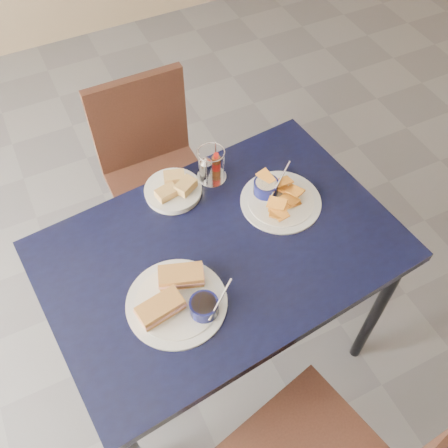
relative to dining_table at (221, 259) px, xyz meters
name	(u,v)px	position (x,y,z in m)	size (l,w,h in m)	color
ground	(239,303)	(0.16, 0.14, -0.68)	(6.00, 6.00, 0.00)	#59585E
dining_table	(221,259)	(0.00, 0.00, 0.00)	(1.25, 0.90, 0.75)	black
chair_far	(152,162)	(-0.01, 0.70, -0.17)	(0.43, 0.40, 0.90)	black
sandwich_plate	(179,299)	(-0.20, -0.12, 0.09)	(0.32, 0.32, 0.12)	white
plantain_plate	(276,196)	(0.27, 0.10, 0.09)	(0.29, 0.29, 0.12)	white
bread_basket	(174,189)	(-0.05, 0.29, 0.09)	(0.20, 0.20, 0.07)	white
condiment_caddy	(210,167)	(0.10, 0.30, 0.12)	(0.11, 0.11, 0.14)	silver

